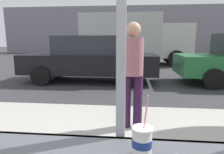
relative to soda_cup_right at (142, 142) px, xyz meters
name	(u,v)px	position (x,y,z in m)	size (l,w,h in m)	color
ground_plane	(130,73)	(-0.11, 8.15, -1.01)	(60.00, 60.00, 0.00)	#38383A
sidewalk_strip	(126,142)	(-0.11, 1.75, -0.96)	(16.00, 2.80, 0.11)	#B2ADA3
building_facade_far	(132,30)	(-0.11, 21.19, 1.45)	(28.00, 1.20, 4.92)	gray
soda_cup_right	(142,142)	(0.00, 0.00, 0.00)	(0.10, 0.10, 0.31)	silver
parked_car_black	(90,58)	(-1.52, 6.12, -0.19)	(4.67, 1.90, 1.60)	black
box_truck	(133,37)	(-0.03, 11.42, 0.59)	(6.36, 2.44, 2.94)	beige
pedestrian	(133,69)	(-0.04, 2.16, 0.03)	(0.32, 0.32, 1.63)	#37193E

